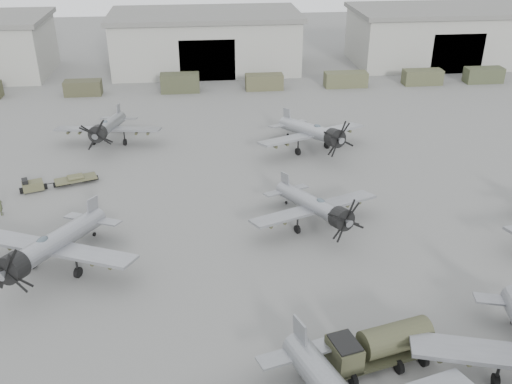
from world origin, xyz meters
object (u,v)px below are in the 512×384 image
Objects in this scene: aircraft_mid_2 at (317,207)px; fuel_tanker at (381,344)px; ground_crew at (0,204)px; aircraft_far_1 at (314,132)px; aircraft_mid_1 at (50,246)px; aircraft_far_0 at (107,127)px; tug_trailer at (49,183)px.

aircraft_mid_2 reaches higher than fuel_tanker.
ground_crew is (-26.15, 5.15, -1.07)m from aircraft_mid_2.
aircraft_far_1 is 6.28× the size of ground_crew.
aircraft_mid_1 is 1.07× the size of aircraft_far_0.
aircraft_mid_2 is at bearing -122.99° from aircraft_far_1.
aircraft_mid_1 is at bearing 170.10° from aircraft_mid_2.
aircraft_mid_1 is 23.37m from fuel_tanker.
aircraft_far_0 is (0.99, 23.97, -0.20)m from aircraft_mid_1.
fuel_tanker is at bearing -116.69° from aircraft_far_1.
ground_crew is at bearing 147.32° from aircraft_mid_1.
fuel_tanker is at bearing -53.29° from aircraft_far_0.
aircraft_far_1 is (2.90, 15.64, 0.20)m from aircraft_mid_2.
aircraft_mid_2 is at bearing 78.28° from fuel_tanker.
aircraft_far_0 is 6.01× the size of ground_crew.
aircraft_far_1 is at bearing 57.79° from aircraft_mid_2.
tug_trailer is (-3.22, 13.98, -1.78)m from aircraft_mid_1.
tug_trailer is at bearing -105.25° from aircraft_far_0.
tug_trailer is at bearing 119.32° from fuel_tanker.
tug_trailer is at bearing 170.13° from aircraft_far_1.
ground_crew is at bearing 147.15° from aircraft_mid_2.
ground_crew is (-26.78, 20.46, -0.45)m from fuel_tanker.
aircraft_far_1 reaches higher than aircraft_far_0.
tug_trailer is at bearing -53.68° from ground_crew.
aircraft_mid_2 is 1.64× the size of fuel_tanker.
aircraft_mid_1 is 14.46m from tug_trailer.
aircraft_mid_2 is 15.34m from fuel_tanker.
aircraft_mid_1 reaches higher than tug_trailer.
tug_trailer is (-23.74, 25.13, -0.91)m from fuel_tanker.
fuel_tanker is (-2.27, -30.96, -0.81)m from aircraft_far_1.
aircraft_mid_1 is 1.02× the size of aircraft_far_1.
aircraft_far_0 reaches higher than aircraft_mid_2.
aircraft_far_1 reaches higher than aircraft_mid_2.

